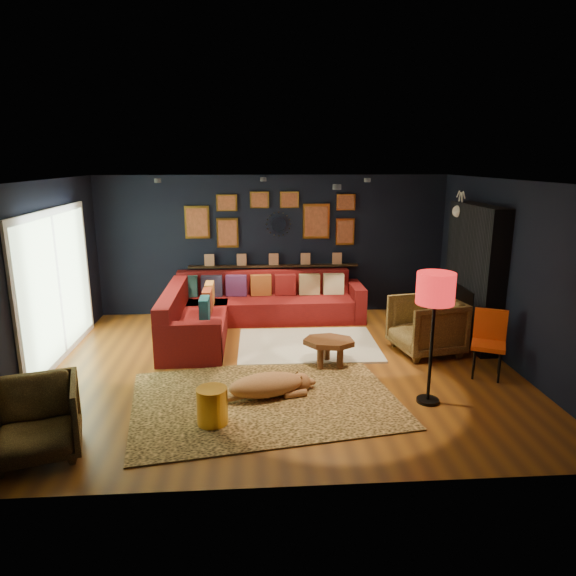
{
  "coord_description": "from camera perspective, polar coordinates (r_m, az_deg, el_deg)",
  "views": [
    {
      "loc": [
        -0.38,
        -6.79,
        2.87
      ],
      "look_at": [
        0.11,
        0.3,
        1.08
      ],
      "focal_mm": 32.0,
      "sensor_mm": 36.0,
      "label": 1
    }
  ],
  "objects": [
    {
      "name": "floor",
      "position": [
        7.38,
        -0.68,
        -8.78
      ],
      "size": [
        6.5,
        6.5,
        0.0
      ],
      "primitive_type": "plane",
      "color": "brown",
      "rests_on": "ground"
    },
    {
      "name": "room_walls",
      "position": [
        6.92,
        -0.71,
        3.47
      ],
      "size": [
        6.5,
        6.5,
        6.5
      ],
      "color": "black",
      "rests_on": "ground"
    },
    {
      "name": "sectional",
      "position": [
        8.97,
        -5.27,
        -2.46
      ],
      "size": [
        3.41,
        2.69,
        0.86
      ],
      "color": "maroon",
      "rests_on": "ground"
    },
    {
      "name": "ledge",
      "position": [
        9.68,
        -1.6,
        2.47
      ],
      "size": [
        3.2,
        0.12,
        0.04
      ],
      "primitive_type": "cube",
      "color": "black",
      "rests_on": "room_walls"
    },
    {
      "name": "gallery_wall",
      "position": [
        9.58,
        -1.72,
        7.72
      ],
      "size": [
        3.15,
        0.04,
        1.02
      ],
      "color": "gold",
      "rests_on": "room_walls"
    },
    {
      "name": "sunburst_mirror",
      "position": [
        9.6,
        -1.04,
        7.09
      ],
      "size": [
        0.47,
        0.16,
        0.47
      ],
      "color": "silver",
      "rests_on": "room_walls"
    },
    {
      "name": "fireplace",
      "position": [
        8.64,
        19.88,
        0.89
      ],
      "size": [
        0.31,
        1.6,
        2.2
      ],
      "color": "black",
      "rests_on": "ground"
    },
    {
      "name": "deer_head",
      "position": [
        8.96,
        19.43,
        8.06
      ],
      "size": [
        0.5,
        0.28,
        0.45
      ],
      "color": "white",
      "rests_on": "fireplace"
    },
    {
      "name": "sliding_door",
      "position": [
        8.11,
        -24.27,
        0.23
      ],
      "size": [
        0.06,
        2.8,
        2.2
      ],
      "color": "white",
      "rests_on": "ground"
    },
    {
      "name": "ceiling_spots",
      "position": [
        7.61,
        -1.09,
        11.76
      ],
      "size": [
        3.3,
        2.5,
        0.06
      ],
      "color": "black",
      "rests_on": "room_walls"
    },
    {
      "name": "shag_rug",
      "position": [
        8.19,
        2.23,
        -6.32
      ],
      "size": [
        2.2,
        1.61,
        0.03
      ],
      "primitive_type": "cube",
      "rotation": [
        0.0,
        0.0,
        -0.01
      ],
      "color": "silver",
      "rests_on": "ground"
    },
    {
      "name": "leopard_rug",
      "position": [
        6.45,
        -2.58,
        -12.23
      ],
      "size": [
        3.48,
        2.73,
        0.02
      ],
      "primitive_type": "cube",
      "rotation": [
        0.0,
        0.0,
        0.16
      ],
      "color": "tan",
      "rests_on": "ground"
    },
    {
      "name": "coffee_table",
      "position": [
        7.32,
        4.58,
        -6.26
      ],
      "size": [
        0.84,
        0.7,
        0.37
      ],
      "rotation": [
        0.0,
        0.0,
        -0.2
      ],
      "color": "#562E17",
      "rests_on": "shag_rug"
    },
    {
      "name": "pouf",
      "position": [
        8.02,
        -10.34,
        -5.63
      ],
      "size": [
        0.51,
        0.51,
        0.33
      ],
      "primitive_type": "cylinder",
      "color": "#A61B27",
      "rests_on": "shag_rug"
    },
    {
      "name": "armchair_left",
      "position": [
        5.77,
        -26.27,
        -12.69
      ],
      "size": [
        0.99,
        0.96,
        0.83
      ],
      "primitive_type": "imported",
      "rotation": [
        0.0,
        0.0,
        0.3
      ],
      "color": "#B38E46",
      "rests_on": "ground"
    },
    {
      "name": "armchair_right",
      "position": [
        8.04,
        15.11,
        -3.78
      ],
      "size": [
        1.01,
        1.05,
        0.94
      ],
      "primitive_type": "imported",
      "rotation": [
        0.0,
        0.0,
        -1.38
      ],
      "color": "#B38E46",
      "rests_on": "ground"
    },
    {
      "name": "gold_stool",
      "position": [
        5.88,
        -8.41,
        -12.9
      ],
      "size": [
        0.35,
        0.35,
        0.43
      ],
      "primitive_type": "cylinder",
      "color": "gold",
      "rests_on": "ground"
    },
    {
      "name": "orange_chair",
      "position": [
        7.47,
        21.45,
        -5.14
      ],
      "size": [
        0.57,
        0.57,
        0.91
      ],
      "rotation": [
        0.0,
        0.0,
        -0.46
      ],
      "color": "black",
      "rests_on": "ground"
    },
    {
      "name": "floor_lamp",
      "position": [
        6.16,
        16.04,
        -0.69
      ],
      "size": [
        0.45,
        0.45,
        1.61
      ],
      "color": "black",
      "rests_on": "ground"
    },
    {
      "name": "dog",
      "position": [
        6.43,
        -2.44,
        -10.26
      ],
      "size": [
        1.4,
        0.92,
        0.41
      ],
      "primitive_type": null,
      "rotation": [
        0.0,
        0.0,
        0.24
      ],
      "color": "#BE7543",
      "rests_on": "leopard_rug"
    }
  ]
}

